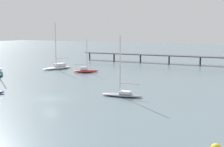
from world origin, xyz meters
TOP-DOWN VIEW (x-y plane):
  - ground_plane at (0.00, 0.00)m, footprint 400.00×400.00m
  - pier at (10.64, 59.68)m, footprint 61.42×5.89m
  - sailboat_gray at (9.49, 6.93)m, footprint 7.18×2.95m
  - sailboat_red at (-11.85, 28.29)m, footprint 5.84×5.47m
  - sailboat_white at (-22.59, 30.72)m, footprint 4.87×9.87m

SIDE VIEW (x-z plane):
  - ground_plane at x=0.00m, z-range 0.00..0.00m
  - sailboat_gray at x=9.49m, z-range -4.45..5.60m
  - sailboat_red at x=-11.85m, z-range -3.60..4.89m
  - sailboat_white at x=-22.59m, z-range -5.71..7.16m
  - pier at x=10.64m, z-range 0.25..6.16m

